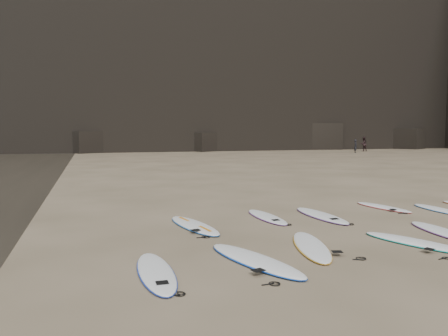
# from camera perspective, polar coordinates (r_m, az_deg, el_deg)

# --- Properties ---
(ground) EXTENTS (240.00, 240.00, 0.00)m
(ground) POSITION_cam_1_polar(r_m,az_deg,el_deg) (10.19, 15.58, -9.63)
(ground) COLOR #897559
(ground) RESTS_ON ground
(surfboard_0) EXTENTS (0.59, 2.46, 0.09)m
(surfboard_0) POSITION_cam_1_polar(r_m,az_deg,el_deg) (7.99, -8.89, -13.23)
(surfboard_0) COLOR white
(surfboard_0) RESTS_ON ground
(surfboard_1) EXTENTS (1.44, 2.84, 0.10)m
(surfboard_1) POSITION_cam_1_polar(r_m,az_deg,el_deg) (8.60, 4.05, -11.83)
(surfboard_1) COLOR white
(surfboard_1) RESTS_ON ground
(surfboard_2) EXTENTS (1.34, 2.66, 0.09)m
(surfboard_2) POSITION_cam_1_polar(r_m,az_deg,el_deg) (9.75, 11.31, -9.92)
(surfboard_2) COLOR white
(surfboard_2) RESTS_ON ground
(surfboard_3) EXTENTS (1.50, 2.57, 0.09)m
(surfboard_3) POSITION_cam_1_polar(r_m,az_deg,el_deg) (10.75, 23.85, -8.85)
(surfboard_3) COLOR white
(surfboard_3) RESTS_ON ground
(surfboard_4) EXTENTS (0.92, 2.56, 0.09)m
(surfboard_4) POSITION_cam_1_polar(r_m,az_deg,el_deg) (12.12, 26.75, -7.44)
(surfboard_4) COLOR white
(surfboard_4) RESTS_ON ground
(surfboard_5) EXTENTS (1.14, 2.77, 0.10)m
(surfboard_5) POSITION_cam_1_polar(r_m,az_deg,el_deg) (11.61, -3.93, -7.44)
(surfboard_5) COLOR white
(surfboard_5) RESTS_ON ground
(surfboard_6) EXTENTS (0.64, 2.41, 0.09)m
(surfboard_6) POSITION_cam_1_polar(r_m,az_deg,el_deg) (12.78, 5.61, -6.33)
(surfboard_6) COLOR white
(surfboard_6) RESTS_ON ground
(surfboard_7) EXTENTS (0.71, 2.71, 0.10)m
(surfboard_7) POSITION_cam_1_polar(r_m,az_deg,el_deg) (13.22, 12.56, -6.03)
(surfboard_7) COLOR white
(surfboard_7) RESTS_ON ground
(surfboard_8) EXTENTS (0.93, 2.29, 0.08)m
(surfboard_8) POSITION_cam_1_polar(r_m,az_deg,el_deg) (15.24, 20.07, -4.80)
(surfboard_8) COLOR white
(surfboard_8) RESTS_ON ground
(surfboard_9) EXTENTS (0.62, 2.29, 0.08)m
(surfboard_9) POSITION_cam_1_polar(r_m,az_deg,el_deg) (15.45, 26.35, -4.88)
(surfboard_9) COLOR white
(surfboard_9) RESTS_ON ground
(person_a) EXTENTS (0.56, 0.66, 1.55)m
(person_a) POSITION_cam_1_polar(r_m,az_deg,el_deg) (52.71, 16.80, 2.74)
(person_a) COLOR black
(person_a) RESTS_ON ground
(person_b) EXTENTS (0.90, 0.71, 1.82)m
(person_b) POSITION_cam_1_polar(r_m,az_deg,el_deg) (57.22, 17.77, 3.00)
(person_b) COLOR black
(person_b) RESTS_ON ground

